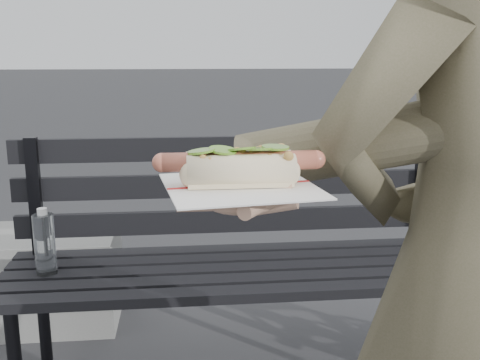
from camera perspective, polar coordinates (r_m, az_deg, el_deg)
The scene contains 3 objects.
park_bench at distance 1.87m, azimuth -0.71°, elevation -6.74°, with size 1.50×0.44×0.88m.
person at distance 0.98m, azimuth 22.99°, elevation -10.12°, with size 0.57×0.38×1.57m, color #4D4C33.
held_hotdog at distance 0.82m, azimuth 12.87°, elevation 3.43°, with size 0.62×0.30×0.20m.
Camera 1 is at (-0.09, -0.75, 1.15)m, focal length 42.00 mm.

